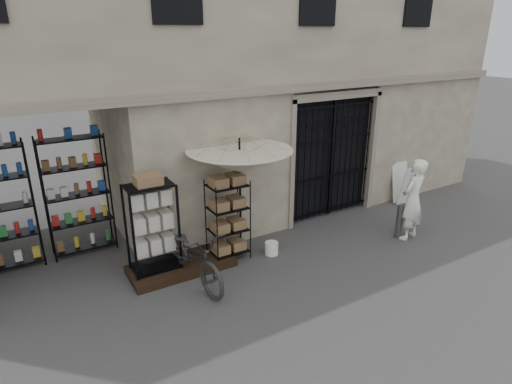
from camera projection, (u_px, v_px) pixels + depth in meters
ground at (329, 272)px, 8.24m from camera, size 80.00×80.00×0.00m
main_building at (228, 25)px, 9.88m from camera, size 14.00×4.00×9.00m
shop_recess at (43, 198)px, 7.80m from camera, size 3.00×1.70×3.00m
shop_shelving at (39, 202)px, 8.26m from camera, size 2.70×0.50×2.50m
iron_gate at (327, 157)px, 10.39m from camera, size 2.50×0.21×3.00m
step_platform at (182, 266)px, 8.30m from camera, size 2.00×0.90×0.15m
display_cabinet at (153, 232)px, 7.83m from camera, size 0.97×0.80×1.81m
wire_rack at (228, 221)px, 8.50m from camera, size 0.80×0.62×1.67m
market_umbrella at (240, 155)px, 8.22m from camera, size 2.14×2.17×2.95m
white_bucket at (271, 248)px, 8.86m from camera, size 0.35×0.35×0.26m
bicycle at (193, 281)px, 7.94m from camera, size 0.85×1.18×2.09m
steel_bollard at (399, 221)px, 9.50m from camera, size 0.17×0.17×0.78m
shopkeeper at (407, 237)px, 9.62m from camera, size 1.07×1.94×0.44m
easel_sign at (404, 184)px, 11.37m from camera, size 0.56×0.63×1.06m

